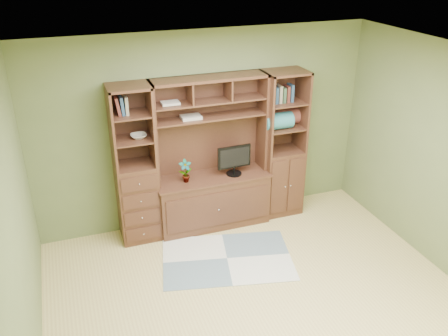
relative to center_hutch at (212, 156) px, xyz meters
name	(u,v)px	position (x,y,z in m)	size (l,w,h in m)	color
room	(267,200)	(-0.01, -1.73, 0.28)	(4.60, 4.10, 2.64)	#D7BB71
center_hutch	(212,156)	(0.00, 0.00, 0.00)	(1.54, 0.53, 2.05)	#4B291A
left_tower	(135,166)	(-1.00, 0.04, 0.00)	(0.50, 0.45, 2.05)	#4B291A
right_tower	(282,145)	(1.02, 0.04, 0.00)	(0.55, 0.45, 2.05)	#4B291A
rug	(227,258)	(-0.10, -0.84, -1.02)	(1.57, 1.05, 0.01)	#A7ADAD
monitor	(234,155)	(0.29, -0.03, -0.01)	(0.46, 0.20, 0.56)	black
orchid	(185,171)	(-0.38, -0.03, -0.14)	(0.16, 0.11, 0.31)	#9A5B34
magazines	(191,117)	(-0.25, 0.09, 0.54)	(0.25, 0.18, 0.04)	#BBB2A0
bowl	(139,136)	(-0.92, 0.04, 0.39)	(0.19, 0.19, 0.05)	beige
blanket_teal	(278,121)	(0.92, -0.01, 0.38)	(0.38, 0.22, 0.22)	teal
blanket_red	(287,117)	(1.11, 0.12, 0.37)	(0.38, 0.21, 0.21)	brown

